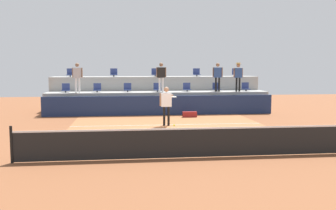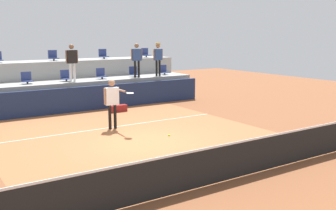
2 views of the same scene
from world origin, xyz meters
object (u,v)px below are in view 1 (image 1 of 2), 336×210
at_px(stadium_chair_upper_center, 155,73).
at_px(stadium_chair_lower_far_right, 246,87).
at_px(stadium_chair_upper_left, 114,73).
at_px(spectator_with_hat, 238,74).
at_px(stadium_chair_lower_mid_right, 187,88).
at_px(stadium_chair_lower_right, 216,88).
at_px(stadium_chair_lower_center, 157,88).
at_px(spectator_leaning_on_rail, 77,75).
at_px(spectator_in_grey, 161,74).
at_px(spectator_in_white, 218,74).
at_px(stadium_chair_upper_far_left, 70,73).
at_px(stadium_chair_upper_far_right, 236,73).
at_px(stadium_chair_lower_left, 97,88).
at_px(tennis_ball, 174,125).
at_px(stadium_chair_lower_far_left, 66,89).
at_px(stadium_chair_upper_right, 197,73).
at_px(stadium_chair_lower_mid_left, 128,88).
at_px(equipment_bag, 190,114).
at_px(tennis_player, 167,102).

bearing_deg(stadium_chair_upper_center, stadium_chair_lower_far_right, -18.42).
distance_m(stadium_chair_upper_left, spectator_with_hat, 7.73).
height_order(stadium_chair_lower_mid_right, stadium_chair_lower_right, same).
distance_m(stadium_chair_lower_center, stadium_chair_upper_center, 1.99).
bearing_deg(spectator_leaning_on_rail, stadium_chair_lower_center, 4.78).
distance_m(spectator_in_grey, spectator_in_white, 3.36).
height_order(stadium_chair_upper_far_left, spectator_in_grey, spectator_in_grey).
relative_size(stadium_chair_lower_far_right, stadium_chair_upper_far_right, 1.00).
xyz_separation_m(spectator_leaning_on_rail, spectator_in_grey, (4.78, -0.00, 0.02)).
distance_m(stadium_chair_lower_left, stadium_chair_upper_center, 4.06).
bearing_deg(stadium_chair_lower_mid_right, tennis_ball, -102.35).
xyz_separation_m(stadium_chair_lower_far_left, stadium_chair_upper_right, (8.03, 1.80, 0.85)).
bearing_deg(stadium_chair_upper_right, stadium_chair_lower_center, -146.48).
distance_m(stadium_chair_lower_far_left, tennis_ball, 10.42).
bearing_deg(stadium_chair_lower_left, stadium_chair_lower_right, 0.00).
bearing_deg(stadium_chair_lower_far_right, stadium_chair_lower_right, 180.00).
distance_m(stadium_chair_lower_mid_left, tennis_ball, 9.21).
xyz_separation_m(stadium_chair_lower_center, stadium_chair_upper_far_right, (5.33, 1.80, 0.85)).
height_order(stadium_chair_lower_far_left, stadium_chair_lower_mid_right, same).
bearing_deg(spectator_in_grey, stadium_chair_lower_far_left, 176.01).
xyz_separation_m(stadium_chair_lower_center, stadium_chair_upper_left, (-2.60, 1.80, 0.85)).
bearing_deg(stadium_chair_lower_mid_left, stadium_chair_lower_mid_right, 0.00).
bearing_deg(stadium_chair_lower_far_left, stadium_chair_upper_center, 18.66).
distance_m(stadium_chair_upper_far_right, equipment_bag, 5.95).
bearing_deg(stadium_chair_upper_right, stadium_chair_lower_left, -163.90).
relative_size(stadium_chair_lower_center, spectator_leaning_on_rail, 0.31).
distance_m(stadium_chair_upper_left, stadium_chair_upper_right, 5.32).
xyz_separation_m(stadium_chair_lower_mid_left, stadium_chair_upper_left, (-0.84, 1.80, 0.85)).
bearing_deg(stadium_chair_upper_center, tennis_player, -90.30).
bearing_deg(tennis_ball, equipment_bag, 75.45).
bearing_deg(stadium_chair_lower_right, tennis_ball, -112.75).
bearing_deg(stadium_chair_upper_right, stadium_chair_lower_far_right, -33.68).
xyz_separation_m(spectator_in_grey, equipment_bag, (1.37, -1.88, -2.14)).
height_order(stadium_chair_upper_far_right, spectator_leaning_on_rail, spectator_leaning_on_rail).
bearing_deg(spectator_with_hat, stadium_chair_lower_left, 177.36).
relative_size(stadium_chair_upper_left, stadium_chair_upper_far_right, 1.00).
bearing_deg(stadium_chair_lower_mid_right, stadium_chair_lower_right, 0.00).
relative_size(stadium_chair_lower_mid_left, stadium_chair_upper_right, 1.00).
height_order(stadium_chair_lower_far_left, stadium_chair_upper_center, stadium_chair_upper_center).
relative_size(stadium_chair_upper_left, spectator_in_white, 0.31).
bearing_deg(stadium_chair_upper_left, stadium_chair_upper_far_right, 0.00).
distance_m(stadium_chair_upper_center, spectator_in_grey, 2.19).
height_order(stadium_chair_lower_center, stadium_chair_lower_far_right, same).
distance_m(stadium_chair_lower_right, spectator_in_grey, 3.52).
relative_size(stadium_chair_lower_far_left, stadium_chair_lower_left, 1.00).
xyz_separation_m(stadium_chair_lower_center, stadium_chair_lower_mid_right, (1.78, 0.00, 0.00)).
xyz_separation_m(tennis_player, equipment_bag, (1.58, 2.80, -0.97)).
height_order(stadium_chair_lower_mid_left, stadium_chair_upper_right, stadium_chair_upper_right).
xyz_separation_m(stadium_chair_lower_far_left, spectator_in_grey, (5.51, -0.38, 0.82)).
bearing_deg(spectator_in_grey, stadium_chair_lower_right, 6.45).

